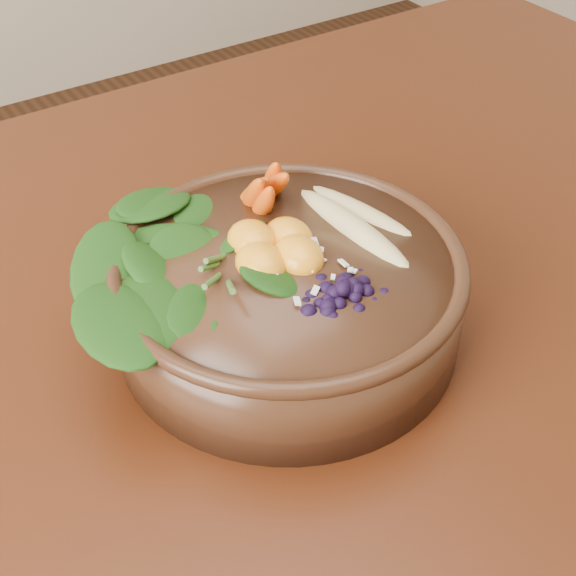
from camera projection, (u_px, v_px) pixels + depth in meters
name	position (u px, v px, depth m)	size (l,w,h in m)	color
dining_table	(188.00, 415.00, 0.72)	(1.60, 0.90, 0.75)	#331C0C
stoneware_bowl	(288.00, 297.00, 0.65)	(0.28, 0.28, 0.08)	#3E2517
kale_heap	(196.00, 229.00, 0.62)	(0.18, 0.16, 0.04)	#1B4211
carrot_cluster	(271.00, 158.00, 0.67)	(0.06, 0.06, 0.08)	#F55A11
banana_halves	(357.00, 205.00, 0.66)	(0.07, 0.16, 0.03)	#E0CC84
mandarin_cluster	(275.00, 234.00, 0.62)	(0.08, 0.09, 0.03)	orange
blueberry_pile	(345.00, 275.00, 0.58)	(0.13, 0.10, 0.04)	black
coconut_flakes	(307.00, 267.00, 0.61)	(0.09, 0.07, 0.01)	white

